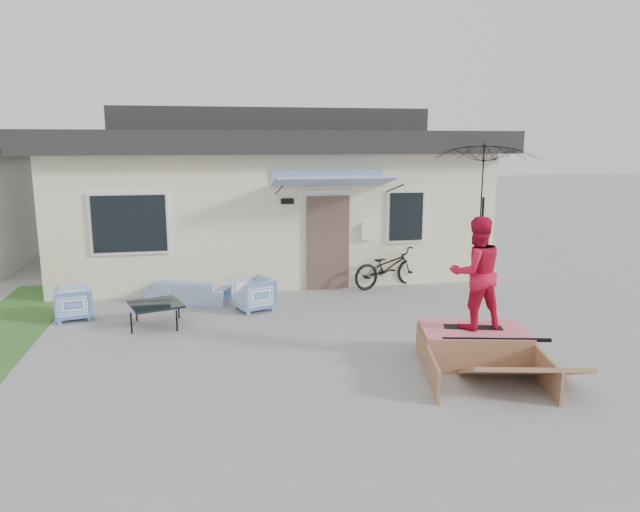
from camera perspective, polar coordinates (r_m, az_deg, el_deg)
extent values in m
plane|color=gray|center=(8.78, 0.33, -10.70)|extent=(90.00, 90.00, 0.00)
cube|color=beige|center=(16.17, -5.28, 4.85)|extent=(10.00, 7.00, 3.00)
cube|color=black|center=(16.07, -5.39, 11.07)|extent=(10.80, 7.80, 0.50)
cube|color=black|center=(16.08, -5.43, 13.03)|extent=(7.50, 4.50, 0.60)
cube|color=brown|center=(12.91, 0.79, 1.28)|extent=(0.95, 0.08, 2.10)
cube|color=white|center=(12.67, -18.18, 3.05)|extent=(1.60, 0.06, 1.30)
cube|color=white|center=(13.32, 8.41, 3.86)|extent=(0.90, 0.06, 1.20)
cube|color=#3665AD|center=(12.25, 1.30, 7.34)|extent=(2.50, 1.09, 0.29)
imported|color=#3665AD|center=(12.24, -12.75, -3.00)|extent=(1.75, 1.07, 0.66)
imported|color=#3665AD|center=(11.80, -23.02, -4.12)|extent=(0.75, 0.78, 0.68)
imported|color=#3665AD|center=(11.51, -6.54, -3.58)|extent=(0.85, 0.87, 0.71)
cube|color=black|center=(10.90, -15.80, -5.55)|extent=(1.08, 1.08, 0.42)
imported|color=black|center=(13.26, 6.65, -0.65)|extent=(1.88, 1.15, 1.14)
cylinder|color=black|center=(13.08, 15.52, 1.00)|extent=(0.05, 0.05, 2.10)
imported|color=black|center=(12.98, 15.68, 4.04)|extent=(2.78, 2.68, 0.90)
cube|color=black|center=(9.10, 14.79, -6.70)|extent=(0.88, 0.46, 0.05)
imported|color=red|center=(8.88, 15.07, -1.39)|extent=(0.83, 0.65, 1.67)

